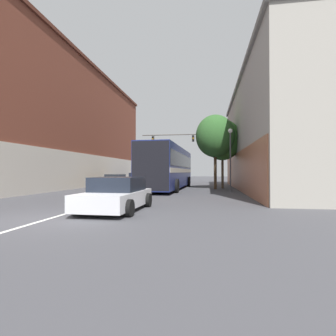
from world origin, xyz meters
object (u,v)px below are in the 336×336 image
street_tree_far (222,140)px  parked_car_left_near (138,178)px  parked_car_left_mid (116,181)px  bus (169,166)px  hatchback_foreground (117,195)px  street_tree_near (215,136)px  street_lamp (230,155)px  traffic_signal_gantry (193,146)px

street_tree_far → parked_car_left_near: bearing=137.5°
parked_car_left_mid → street_tree_far: street_tree_far is taller
bus → street_tree_far: (4.65, 1.69, 2.41)m
parked_car_left_near → bus: bearing=-148.6°
hatchback_foreground → street_tree_near: 14.48m
parked_car_left_near → street_lamp: street_lamp is taller
bus → street_tree_far: street_tree_far is taller
street_tree_near → parked_car_left_mid: bearing=165.1°
parked_car_left_mid → street_lamp: street_lamp is taller
traffic_signal_gantry → hatchback_foreground: bearing=-94.0°
bus → parked_car_left_mid: 6.90m
bus → street_lamp: bearing=-116.5°
traffic_signal_gantry → street_tree_near: 10.20m
hatchback_foreground → street_tree_far: (4.80, 14.44, 3.77)m
street_tree_far → hatchback_foreground: bearing=-108.4°
street_lamp → street_tree_near: (-1.01, 3.26, 1.83)m
bus → parked_car_left_mid: bearing=63.8°
bus → parked_car_left_near: bearing=29.5°
street_lamp → street_tree_far: 4.70m
parked_car_left_near → street_tree_near: bearing=-133.6°
parked_car_left_near → traffic_signal_gantry: bearing=-93.2°
hatchback_foreground → parked_car_left_near: bearing=14.8°
street_tree_near → street_tree_far: street_tree_near is taller
traffic_signal_gantry → street_tree_far: (3.18, -8.74, -0.40)m
parked_car_left_mid → street_tree_near: size_ratio=0.66×
hatchback_foreground → parked_car_left_mid: bearing=21.4°
street_tree_far → bus: bearing=-160.0°
hatchback_foreground → street_tree_near: street_tree_near is taller
parked_car_left_near → street_tree_near: street_tree_near is taller
parked_car_left_near → parked_car_left_mid: parked_car_left_near is taller
parked_car_left_near → traffic_signal_gantry: traffic_signal_gantry is taller
bus → street_tree_far: size_ratio=2.09×
parked_car_left_near → street_tree_far: 14.80m
bus → street_tree_near: 4.80m
street_lamp → street_tree_far: bearing=94.3°
hatchback_foreground → street_lamp: 11.48m
hatchback_foreground → parked_car_left_near: size_ratio=0.99×
parked_car_left_near → street_lamp: 17.93m
bus → parked_car_left_near: (-5.91, 11.37, -1.33)m
street_tree_far → street_lamp: bearing=-85.7°
parked_car_left_near → traffic_signal_gantry: 8.52m
traffic_signal_gantry → street_tree_far: 9.31m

